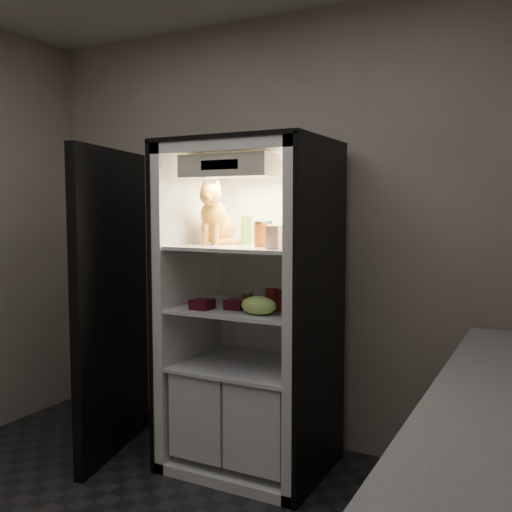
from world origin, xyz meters
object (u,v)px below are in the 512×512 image
at_px(pepper_jar, 300,227).
at_px(cream_carton, 275,237).
at_px(parmesan_shaker, 246,230).
at_px(grape_bag, 259,305).
at_px(refrigerator, 252,330).
at_px(mayo_tub, 264,232).
at_px(tabby_cat, 216,220).
at_px(salsa_jar, 261,234).
at_px(berry_box_left, 202,304).
at_px(soda_can_a, 277,298).
at_px(berry_box_right, 236,305).
at_px(condiment_jar, 248,299).
at_px(soda_can_c, 272,299).
at_px(soda_can_b, 279,299).

relative_size(pepper_jar, cream_carton, 1.77).
relative_size(parmesan_shaker, grape_bag, 0.85).
height_order(refrigerator, mayo_tub, refrigerator).
height_order(pepper_jar, grape_bag, pepper_jar).
distance_m(tabby_cat, salsa_jar, 0.36).
bearing_deg(salsa_jar, parmesan_shaker, 141.05).
height_order(tabby_cat, berry_box_left, tabby_cat).
distance_m(tabby_cat, berry_box_left, 0.51).
bearing_deg(berry_box_left, soda_can_a, 35.20).
relative_size(berry_box_left, berry_box_right, 1.03).
xyz_separation_m(refrigerator, pepper_jar, (0.29, 0.02, 0.60)).
distance_m(tabby_cat, condiment_jar, 0.50).
distance_m(mayo_tub, soda_can_c, 0.46).
xyz_separation_m(salsa_jar, soda_can_a, (0.04, 0.13, -0.36)).
bearing_deg(soda_can_a, berry_box_left, -144.80).
height_order(pepper_jar, berry_box_right, pepper_jar).
xyz_separation_m(refrigerator, soda_can_a, (0.16, -0.00, 0.20)).
relative_size(refrigerator, berry_box_left, 17.25).
height_order(refrigerator, salsa_jar, refrigerator).
xyz_separation_m(soda_can_b, grape_bag, (-0.04, -0.16, -0.02)).
bearing_deg(grape_bag, soda_can_a, 91.92).
relative_size(refrigerator, tabby_cat, 5.00).
relative_size(refrigerator, pepper_jar, 8.98).
distance_m(salsa_jar, soda_can_b, 0.37).
distance_m(salsa_jar, soda_can_a, 0.39).
relative_size(soda_can_a, soda_can_b, 0.86).
height_order(refrigerator, parmesan_shaker, refrigerator).
height_order(refrigerator, berry_box_right, refrigerator).
relative_size(salsa_jar, berry_box_left, 1.26).
distance_m(soda_can_a, berry_box_left, 0.42).
distance_m(cream_carton, berry_box_left, 0.59).
relative_size(cream_carton, soda_can_b, 0.91).
xyz_separation_m(soda_can_c, condiment_jar, (-0.19, 0.08, -0.03)).
distance_m(parmesan_shaker, berry_box_left, 0.50).
height_order(soda_can_b, condiment_jar, soda_can_b).
height_order(tabby_cat, mayo_tub, tabby_cat).
distance_m(refrigerator, parmesan_shaker, 0.58).
height_order(salsa_jar, pepper_jar, pepper_jar).
height_order(salsa_jar, soda_can_b, salsa_jar).
height_order(pepper_jar, condiment_jar, pepper_jar).
distance_m(parmesan_shaker, berry_box_right, 0.44).
xyz_separation_m(pepper_jar, soda_can_b, (-0.07, -0.11, -0.39)).
height_order(berry_box_left, berry_box_right, berry_box_left).
bearing_deg(cream_carton, refrigerator, 135.97).
height_order(soda_can_b, berry_box_right, soda_can_b).
distance_m(refrigerator, condiment_jar, 0.19).
xyz_separation_m(refrigerator, mayo_tub, (0.01, 0.12, 0.57)).
xyz_separation_m(cream_carton, berry_box_left, (-0.45, 0.01, -0.38)).
bearing_deg(pepper_jar, soda_can_c, -125.57).
xyz_separation_m(parmesan_shaker, berry_box_right, (0.02, -0.16, -0.41)).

